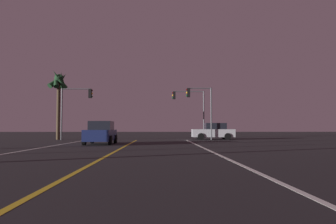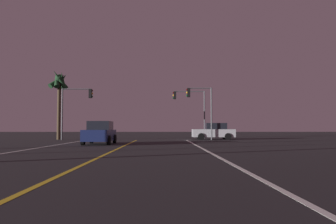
# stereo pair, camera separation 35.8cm
# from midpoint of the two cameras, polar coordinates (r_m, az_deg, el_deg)

# --- Properties ---
(lane_edge_right) EXTENTS (0.16, 39.12, 0.01)m
(lane_edge_right) POSITION_cam_midpoint_polar(r_m,az_deg,el_deg) (12.66, 9.83, -8.18)
(lane_edge_right) COLOR silver
(lane_edge_right) RESTS_ON ground
(lane_center_divider) EXTENTS (0.16, 39.12, 0.01)m
(lane_center_divider) POSITION_cam_midpoint_polar(r_m,az_deg,el_deg) (12.66, -12.70, -8.16)
(lane_center_divider) COLOR gold
(lane_center_divider) RESTS_ON ground
(car_oncoming) EXTENTS (2.02, 4.30, 1.70)m
(car_oncoming) POSITION_cam_midpoint_polar(r_m,az_deg,el_deg) (24.65, -12.07, -3.61)
(car_oncoming) COLOR black
(car_oncoming) RESTS_ON ground
(car_crossing_side) EXTENTS (4.30, 2.02, 1.70)m
(car_crossing_side) POSITION_cam_midpoint_polar(r_m,az_deg,el_deg) (34.02, 7.67, -3.41)
(car_crossing_side) COLOR black
(car_crossing_side) RESTS_ON ground
(traffic_light_near_right) EXTENTS (2.60, 0.36, 5.23)m
(traffic_light_near_right) POSITION_cam_midpoint_polar(r_m,az_deg,el_deg) (32.75, 5.16, 1.89)
(traffic_light_near_right) COLOR #4C4C51
(traffic_light_near_right) RESTS_ON ground
(traffic_light_near_left) EXTENTS (3.11, 0.36, 5.12)m
(traffic_light_near_left) POSITION_cam_midpoint_polar(r_m,az_deg,el_deg) (33.59, -15.94, 1.79)
(traffic_light_near_left) COLOR #4C4C51
(traffic_light_near_left) RESTS_ON ground
(traffic_light_far_right) EXTENTS (3.79, 0.36, 5.51)m
(traffic_light_far_right) POSITION_cam_midpoint_polar(r_m,az_deg,el_deg) (38.17, 3.34, 1.60)
(traffic_light_far_right) COLOR #4C4C51
(traffic_light_far_right) RESTS_ON ground
(palm_tree_left_far) EXTENTS (2.11, 2.10, 7.18)m
(palm_tree_left_far) POSITION_cam_midpoint_polar(r_m,az_deg,el_deg) (35.35, -18.83, 4.54)
(palm_tree_left_far) COLOR #473826
(palm_tree_left_far) RESTS_ON ground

